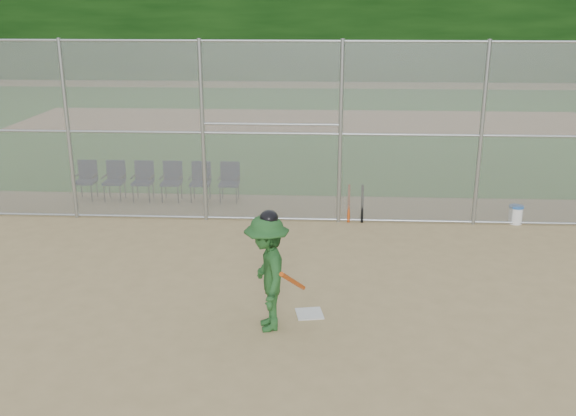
# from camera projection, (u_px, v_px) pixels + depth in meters

# --- Properties ---
(ground) EXTENTS (100.00, 100.00, 0.00)m
(ground) POSITION_uv_depth(u_px,v_px,m) (279.00, 327.00, 9.74)
(ground) COLOR tan
(ground) RESTS_ON ground
(grass_strip) EXTENTS (100.00, 100.00, 0.00)m
(grass_strip) POSITION_uv_depth(u_px,v_px,m) (308.00, 121.00, 26.87)
(grass_strip) COLOR #25601D
(grass_strip) RESTS_ON ground
(dirt_patch_far) EXTENTS (24.00, 24.00, 0.00)m
(dirt_patch_far) POSITION_uv_depth(u_px,v_px,m) (308.00, 121.00, 26.87)
(dirt_patch_far) COLOR tan
(dirt_patch_far) RESTS_ON ground
(backstop_fence) EXTENTS (16.09, 0.09, 4.00)m
(backstop_fence) POSITION_uv_depth(u_px,v_px,m) (294.00, 130.00, 13.87)
(backstop_fence) COLOR gray
(backstop_fence) RESTS_ON ground
(home_plate) EXTENTS (0.48, 0.48, 0.02)m
(home_plate) POSITION_uv_depth(u_px,v_px,m) (309.00, 314.00, 10.13)
(home_plate) COLOR silver
(home_plate) RESTS_ON ground
(batter_at_plate) EXTENTS (1.02, 1.38, 1.86)m
(batter_at_plate) POSITION_uv_depth(u_px,v_px,m) (267.00, 272.00, 9.45)
(batter_at_plate) COLOR #215423
(batter_at_plate) RESTS_ON ground
(water_cooler) EXTENTS (0.33, 0.33, 0.41)m
(water_cooler) POSITION_uv_depth(u_px,v_px,m) (516.00, 214.00, 14.28)
(water_cooler) COLOR white
(water_cooler) RESTS_ON ground
(spare_bats) EXTENTS (0.36, 0.24, 0.85)m
(spare_bats) POSITION_uv_depth(u_px,v_px,m) (356.00, 203.00, 14.34)
(spare_bats) COLOR #D84C14
(spare_bats) RESTS_ON ground
(chair_0) EXTENTS (0.54, 0.52, 0.96)m
(chair_0) POSITION_uv_depth(u_px,v_px,m) (86.00, 181.00, 15.97)
(chair_0) COLOR #0E1836
(chair_0) RESTS_ON ground
(chair_1) EXTENTS (0.54, 0.52, 0.96)m
(chair_1) POSITION_uv_depth(u_px,v_px,m) (114.00, 181.00, 15.93)
(chair_1) COLOR #0E1836
(chair_1) RESTS_ON ground
(chair_2) EXTENTS (0.54, 0.52, 0.96)m
(chair_2) POSITION_uv_depth(u_px,v_px,m) (143.00, 182.00, 15.90)
(chair_2) COLOR #0E1836
(chair_2) RESTS_ON ground
(chair_3) EXTENTS (0.54, 0.52, 0.96)m
(chair_3) POSITION_uv_depth(u_px,v_px,m) (171.00, 182.00, 15.86)
(chair_3) COLOR #0E1836
(chair_3) RESTS_ON ground
(chair_4) EXTENTS (0.54, 0.52, 0.96)m
(chair_4) POSITION_uv_depth(u_px,v_px,m) (200.00, 182.00, 15.82)
(chair_4) COLOR #0E1836
(chair_4) RESTS_ON ground
(chair_5) EXTENTS (0.54, 0.52, 0.96)m
(chair_5) POSITION_uv_depth(u_px,v_px,m) (229.00, 183.00, 15.78)
(chair_5) COLOR #0E1836
(chair_5) RESTS_ON ground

